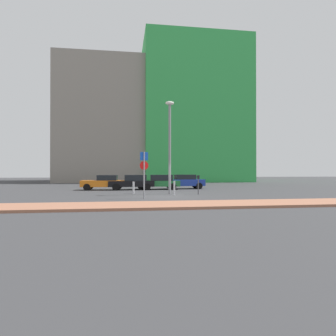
{
  "coord_description": "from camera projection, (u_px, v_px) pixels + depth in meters",
  "views": [
    {
      "loc": [
        -2.8,
        -21.73,
        1.9
      ],
      "look_at": [
        0.87,
        3.37,
        2.11
      ],
      "focal_mm": 31.56,
      "sensor_mm": 36.0,
      "label": 1
    }
  ],
  "objects": [
    {
      "name": "sidewalk_brick",
      "position": [
        178.0,
        205.0,
        15.65
      ],
      "size": [
        40.0,
        3.02,
        0.14
      ],
      "primitive_type": "cube",
      "color": "#9E664C",
      "rests_on": "ground"
    },
    {
      "name": "street_lamp",
      "position": [
        170.0,
        140.0,
        23.62
      ],
      "size": [
        0.7,
        0.36,
        7.45
      ],
      "color": "gray",
      "rests_on": "ground"
    },
    {
      "name": "parked_car_green",
      "position": [
        158.0,
        182.0,
        29.57
      ],
      "size": [
        4.65,
        2.29,
        1.46
      ],
      "color": "#237238",
      "rests_on": "ground"
    },
    {
      "name": "parking_sign_post",
      "position": [
        144.0,
        169.0,
        19.87
      ],
      "size": [
        0.59,
        0.19,
        3.16
      ],
      "color": "gray",
      "rests_on": "ground"
    },
    {
      "name": "traffic_bollard_near",
      "position": [
        133.0,
        188.0,
        24.05
      ],
      "size": [
        0.16,
        0.16,
        0.98
      ],
      "primitive_type": "cylinder",
      "color": "#B7B7BC",
      "rests_on": "ground"
    },
    {
      "name": "building_colorful_midrise",
      "position": [
        190.0,
        115.0,
        54.52
      ],
      "size": [
        17.65,
        17.49,
        24.18
      ],
      "primitive_type": "cube",
      "color": "green",
      "rests_on": "ground"
    },
    {
      "name": "traffic_bollard_mid",
      "position": [
        174.0,
        188.0,
        22.68
      ],
      "size": [
        0.14,
        0.14,
        1.07
      ],
      "primitive_type": "cylinder",
      "color": "#B7B7BC",
      "rests_on": "ground"
    },
    {
      "name": "parked_car_orange",
      "position": [
        104.0,
        182.0,
        28.63
      ],
      "size": [
        4.26,
        2.11,
        1.44
      ],
      "color": "orange",
      "rests_on": "ground"
    },
    {
      "name": "building_under_construction",
      "position": [
        106.0,
        124.0,
        52.17
      ],
      "size": [
        15.26,
        15.61,
        20.05
      ],
      "primitive_type": "cube",
      "color": "gray",
      "rests_on": "ground"
    },
    {
      "name": "parked_car_blue",
      "position": [
        184.0,
        181.0,
        30.43
      ],
      "size": [
        4.14,
        1.96,
        1.47
      ],
      "color": "#1E389E",
      "rests_on": "ground"
    },
    {
      "name": "ground_plane",
      "position": [
        163.0,
        196.0,
        21.89
      ],
      "size": [
        120.0,
        120.0,
        0.0
      ],
      "primitive_type": "plane",
      "color": "#38383A"
    },
    {
      "name": "parking_meter",
      "position": [
        198.0,
        182.0,
        23.27
      ],
      "size": [
        0.18,
        0.14,
        1.51
      ],
      "color": "#4C4C51",
      "rests_on": "ground"
    },
    {
      "name": "parked_car_black",
      "position": [
        132.0,
        182.0,
        28.95
      ],
      "size": [
        4.43,
        2.11,
        1.46
      ],
      "color": "black",
      "rests_on": "ground"
    }
  ]
}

